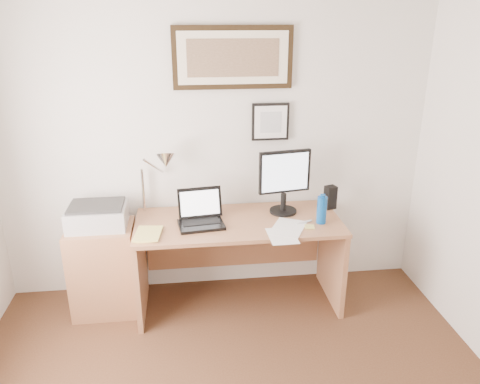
{
  "coord_description": "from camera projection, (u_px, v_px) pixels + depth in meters",
  "views": [
    {
      "loc": [
        -0.24,
        -1.67,
        2.26
      ],
      "look_at": [
        0.14,
        1.43,
        1.07
      ],
      "focal_mm": 35.0,
      "sensor_mm": 36.0,
      "label": 1
    }
  ],
  "objects": [
    {
      "name": "lcd_monitor",
      "position": [
        284.0,
        179.0,
        3.69
      ],
      "size": [
        0.42,
        0.22,
        0.52
      ],
      "color": "black",
      "rests_on": "desk"
    },
    {
      "name": "marker_pen",
      "position": [
        304.0,
        222.0,
        3.6
      ],
      "size": [
        0.14,
        0.06,
        0.02
      ],
      "primitive_type": "cylinder",
      "rotation": [
        0.0,
        1.57,
        0.35
      ],
      "color": "white",
      "rests_on": "desk"
    },
    {
      "name": "side_cabinet",
      "position": [
        104.0,
        269.0,
        3.71
      ],
      "size": [
        0.5,
        0.4,
        0.73
      ],
      "primitive_type": "cube",
      "color": "#96613F",
      "rests_on": "floor"
    },
    {
      "name": "book",
      "position": [
        135.0,
        234.0,
        3.4
      ],
      "size": [
        0.21,
        0.27,
        0.02
      ],
      "primitive_type": "imported",
      "rotation": [
        0.0,
        0.0,
        -0.11
      ],
      "color": "#E2D56A",
      "rests_on": "desk"
    },
    {
      "name": "paper_sheet_a",
      "position": [
        282.0,
        236.0,
        3.4
      ],
      "size": [
        0.21,
        0.29,
        0.0
      ],
      "primitive_type": "cube",
      "rotation": [
        0.0,
        0.0,
        0.03
      ],
      "color": "white",
      "rests_on": "desk"
    },
    {
      "name": "laptop",
      "position": [
        201.0,
        217.0,
        3.58
      ],
      "size": [
        0.37,
        0.33,
        0.26
      ],
      "color": "black",
      "rests_on": "desk"
    },
    {
      "name": "water_bottle",
      "position": [
        322.0,
        210.0,
        3.57
      ],
      "size": [
        0.08,
        0.08,
        0.22
      ],
      "primitive_type": "cylinder",
      "color": "#0B4999",
      "rests_on": "desk"
    },
    {
      "name": "printer",
      "position": [
        97.0,
        215.0,
        3.57
      ],
      "size": [
        0.44,
        0.34,
        0.18
      ],
      "color": "#ACACAE",
      "rests_on": "side_cabinet"
    },
    {
      "name": "sticky_pad",
      "position": [
        310.0,
        227.0,
        3.53
      ],
      "size": [
        0.08,
        0.08,
        0.01
      ],
      "primitive_type": "cube",
      "rotation": [
        0.0,
        0.0,
        -0.18
      ],
      "color": "#E3D76B",
      "rests_on": "desk"
    },
    {
      "name": "speaker",
      "position": [
        330.0,
        197.0,
        3.85
      ],
      "size": [
        0.1,
        0.1,
        0.19
      ],
      "primitive_type": "cube",
      "rotation": [
        0.0,
        0.0,
        0.3
      ],
      "color": "black",
      "rests_on": "desk"
    },
    {
      "name": "desk",
      "position": [
        237.0,
        243.0,
        3.81
      ],
      "size": [
        1.6,
        0.7,
        0.75
      ],
      "color": "#96613F",
      "rests_on": "floor"
    },
    {
      "name": "wall_back",
      "position": [
        215.0,
        147.0,
        3.79
      ],
      "size": [
        3.5,
        0.02,
        2.5
      ],
      "primitive_type": "cube",
      "color": "white",
      "rests_on": "ground"
    },
    {
      "name": "picture_small",
      "position": [
        270.0,
        122.0,
        3.75
      ],
      "size": [
        0.3,
        0.03,
        0.3
      ],
      "color": "black",
      "rests_on": "wall_back"
    },
    {
      "name": "bottle_cap",
      "position": [
        323.0,
        196.0,
        3.53
      ],
      "size": [
        0.04,
        0.04,
        0.02
      ],
      "primitive_type": "cylinder",
      "color": "#0B4999",
      "rests_on": "water_bottle"
    },
    {
      "name": "picture_large",
      "position": [
        233.0,
        58.0,
        3.53
      ],
      "size": [
        0.92,
        0.04,
        0.47
      ],
      "color": "black",
      "rests_on": "wall_back"
    },
    {
      "name": "desk_lamp",
      "position": [
        164.0,
        163.0,
        3.6
      ],
      "size": [
        0.29,
        0.27,
        0.53
      ],
      "color": "silver",
      "rests_on": "desk"
    },
    {
      "name": "paper_sheet_b",
      "position": [
        288.0,
        228.0,
        3.52
      ],
      "size": [
        0.35,
        0.39,
        0.0
      ],
      "primitive_type": "cube",
      "rotation": [
        0.0,
        0.0,
        -0.47
      ],
      "color": "white",
      "rests_on": "desk"
    }
  ]
}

